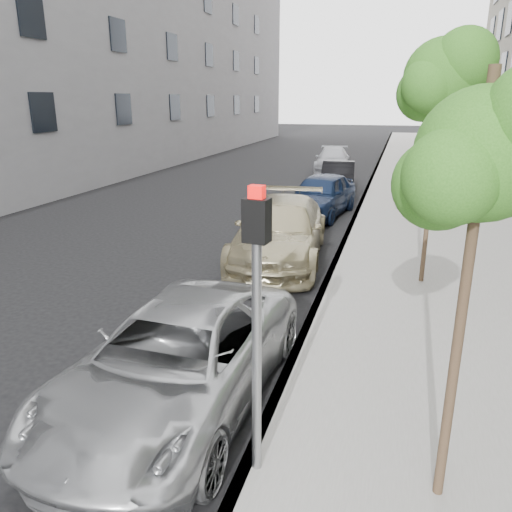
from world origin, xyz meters
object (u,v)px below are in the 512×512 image
at_px(tree_near, 487,155).
at_px(tree_far, 430,86).
at_px(sedan_black, 338,177).
at_px(tree_mid, 444,77).
at_px(minivan, 178,359).
at_px(sedan_rear, 333,160).
at_px(suv, 280,231).
at_px(sedan_blue, 321,195).
at_px(signal_pole, 257,303).

bearing_deg(tree_near, tree_far, 90.00).
relative_size(tree_near, sedan_black, 1.04).
xyz_separation_m(tree_near, tree_mid, (0.00, 6.50, 0.85)).
relative_size(minivan, sedan_black, 1.22).
relative_size(tree_near, sedan_rear, 0.91).
relative_size(tree_near, suv, 0.79).
bearing_deg(sedan_rear, tree_near, -84.58).
xyz_separation_m(suv, sedan_blue, (0.18, 5.45, -0.03)).
xyz_separation_m(tree_near, signal_pole, (-1.93, -0.17, -1.48)).
distance_m(tree_far, signal_pole, 13.50).
bearing_deg(sedan_rear, suv, -91.76).
bearing_deg(sedan_rear, tree_mid, -80.92).
relative_size(tree_far, signal_pole, 1.62).
height_order(signal_pole, suv, signal_pole).
bearing_deg(suv, minivan, -94.13).
bearing_deg(signal_pole, suv, 108.63).
bearing_deg(sedan_rear, minivan, -92.23).
bearing_deg(suv, signal_pole, -84.11).
relative_size(signal_pole, sedan_rear, 0.68).
bearing_deg(tree_near, sedan_blue, 104.35).
bearing_deg(sedan_blue, tree_near, -67.41).
xyz_separation_m(tree_mid, sedan_rear, (-4.44, 17.76, -3.75)).
xyz_separation_m(tree_mid, tree_far, (-0.00, 6.50, -0.02)).
bearing_deg(signal_pole, sedan_rear, 102.91).
xyz_separation_m(minivan, sedan_blue, (0.00, 12.11, 0.06)).
bearing_deg(signal_pole, sedan_blue, 103.11).
bearing_deg(tree_mid, signal_pole, -106.13).
relative_size(tree_far, suv, 0.95).
bearing_deg(minivan, signal_pole, -35.06).
bearing_deg(tree_mid, tree_near, -90.00).
relative_size(signal_pole, sedan_black, 0.77).
height_order(tree_near, sedan_black, tree_near).
relative_size(tree_mid, sedan_rear, 1.13).
bearing_deg(signal_pole, sedan_black, 101.49).
height_order(tree_mid, signal_pole, tree_mid).
distance_m(suv, sedan_black, 10.27).
height_order(tree_near, sedan_rear, tree_near).
height_order(tree_far, suv, tree_far).
height_order(signal_pole, minivan, signal_pole).
distance_m(tree_mid, tree_far, 6.50).
relative_size(suv, sedan_black, 1.32).
xyz_separation_m(minivan, suv, (-0.18, 6.66, 0.09)).
bearing_deg(tree_near, minivan, 165.02).
bearing_deg(sedan_rear, sedan_black, -85.16).
distance_m(tree_mid, signal_pole, 7.32).
bearing_deg(tree_far, tree_near, -90.00).
bearing_deg(sedan_blue, sedan_black, 98.23).
relative_size(signal_pole, sedan_blue, 0.71).
distance_m(signal_pole, suv, 7.98).
distance_m(tree_near, suv, 8.78).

